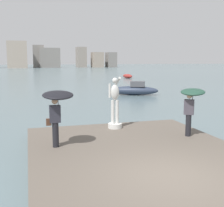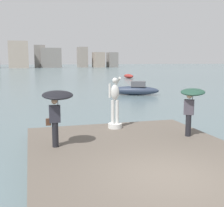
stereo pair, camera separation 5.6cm
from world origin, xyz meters
The scene contains 8 objects.
ground_plane centered at (0.00, 40.00, 0.00)m, with size 400.00×400.00×0.00m, color slate.
pier centered at (0.00, 1.82, 0.20)m, with size 7.18×9.63×0.40m, color #60564C.
statue_white_figure centered at (0.19, 5.65, 1.33)m, with size 0.62×0.87×2.30m.
onlooker_left centered at (-2.56, 3.48, 1.94)m, with size 1.09×1.11×2.01m.
onlooker_right centered at (2.70, 3.46, 1.87)m, with size 1.33×1.34×1.95m.
boat_near centered at (6.64, 20.36, 0.52)m, with size 4.90×3.19×1.36m.
boat_far centered at (15.09, 46.63, 0.39)m, with size 1.54×3.50×0.77m.
distant_skyline centered at (-1.25, 132.55, 4.88)m, with size 78.34×14.32×12.89m.
Camera 2 is at (-3.44, -6.60, 3.42)m, focal length 46.57 mm.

